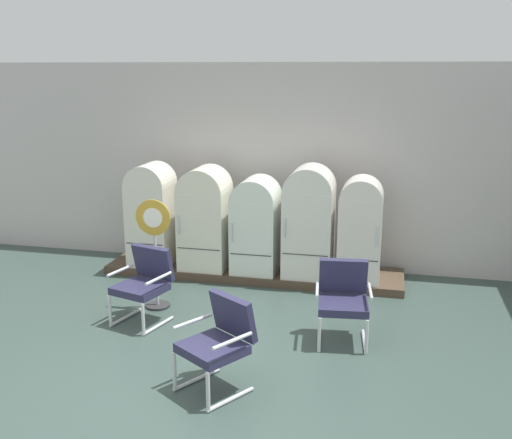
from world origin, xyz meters
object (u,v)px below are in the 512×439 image
refrigerator_1 (205,215)px  sign_stand (155,255)px  armchair_right (343,297)px  armchair_left (144,281)px  refrigerator_2 (256,222)px  refrigerator_4 (361,226)px  armchair_center (219,339)px  refrigerator_3 (309,218)px  refrigerator_0 (151,211)px

refrigerator_1 → sign_stand: size_ratio=1.05×
armchair_right → sign_stand: bearing=170.5°
armchair_left → refrigerator_1: bearing=83.6°
refrigerator_2 → refrigerator_4: bearing=-1.8°
refrigerator_2 → armchair_right: refrigerator_2 is taller
armchair_center → refrigerator_4: bearing=69.6°
refrigerator_2 → refrigerator_3: 0.79m
sign_stand → refrigerator_4: bearing=28.1°
refrigerator_1 → armchair_center: refrigerator_1 is taller
refrigerator_0 → armchair_right: 3.54m
armchair_left → armchair_right: size_ratio=1.00×
armchair_center → sign_stand: size_ratio=0.64×
refrigerator_0 → refrigerator_1: 0.84m
refrigerator_3 → armchair_center: bearing=-97.7°
armchair_right → sign_stand: size_ratio=0.64×
refrigerator_4 → armchair_center: refrigerator_4 is taller
refrigerator_2 → armchair_left: bearing=-118.3°
refrigerator_4 → armchair_center: bearing=-110.4°
refrigerator_4 → armchair_right: refrigerator_4 is taller
refrigerator_0 → armchair_left: (0.63, -1.79, -0.42)m
refrigerator_1 → refrigerator_4: refrigerator_1 is taller
refrigerator_0 → refrigerator_1: bearing=1.8°
refrigerator_0 → refrigerator_3: bearing=0.5°
refrigerator_4 → armchair_center: size_ratio=1.59×
refrigerator_2 → sign_stand: size_ratio=0.97×
refrigerator_2 → armchair_center: refrigerator_2 is taller
sign_stand → refrigerator_3: bearing=37.7°
refrigerator_4 → refrigerator_0: bearing=179.7°
refrigerator_2 → armchair_left: size_ratio=1.51×
refrigerator_2 → refrigerator_4: 1.51m
refrigerator_1 → refrigerator_2: refrigerator_1 is taller
armchair_right → sign_stand: 2.48m
refrigerator_2 → armchair_right: bearing=-51.6°
sign_stand → armchair_left: bearing=-86.5°
armchair_center → armchair_right: bearing=51.5°
armchair_center → sign_stand: 2.23m
armchair_right → refrigerator_3: bearing=109.9°
refrigerator_1 → refrigerator_2: 0.78m
refrigerator_0 → sign_stand: size_ratio=1.07×
armchair_left → armchair_right: (2.41, 0.02, 0.00)m
refrigerator_2 → refrigerator_4: size_ratio=0.95×
armchair_left → sign_stand: (-0.03, 0.43, 0.19)m
refrigerator_2 → refrigerator_4: refrigerator_4 is taller
refrigerator_2 → armchair_left: 2.10m
refrigerator_1 → armchair_center: size_ratio=1.65×
refrigerator_0 → refrigerator_3: size_ratio=0.97×
refrigerator_4 → refrigerator_2: bearing=178.2°
refrigerator_1 → refrigerator_3: size_ratio=0.95×
armchair_right → refrigerator_4: bearing=87.3°
refrigerator_1 → armchair_left: size_ratio=1.65×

